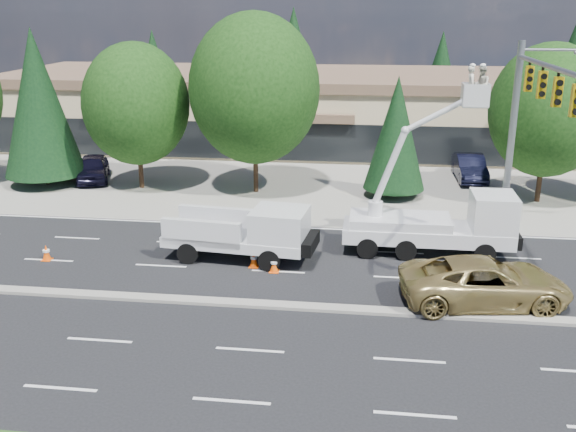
# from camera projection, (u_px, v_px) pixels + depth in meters

# --- Properties ---
(ground) EXTENTS (140.00, 140.00, 0.00)m
(ground) POSITION_uv_depth(u_px,v_px,m) (266.00, 306.00, 23.39)
(ground) COLOR black
(ground) RESTS_ON ground
(concrete_apron) EXTENTS (140.00, 22.00, 0.01)m
(concrete_apron) POSITION_uv_depth(u_px,v_px,m) (314.00, 172.00, 42.25)
(concrete_apron) COLOR gray
(concrete_apron) RESTS_ON ground
(road_median) EXTENTS (120.00, 0.55, 0.12)m
(road_median) POSITION_uv_depth(u_px,v_px,m) (266.00, 304.00, 23.37)
(road_median) COLOR gray
(road_median) RESTS_ON ground
(strip_mall) EXTENTS (50.40, 15.40, 5.50)m
(strip_mall) POSITION_uv_depth(u_px,v_px,m) (326.00, 107.00, 50.78)
(strip_mall) COLOR tan
(strip_mall) RESTS_ON ground
(tree_front_b) EXTENTS (4.74, 4.74, 9.34)m
(tree_front_b) POSITION_uv_depth(u_px,v_px,m) (38.00, 102.00, 37.90)
(tree_front_b) COLOR #332114
(tree_front_b) RESTS_ON ground
(tree_front_c) EXTENTS (6.19, 6.19, 8.58)m
(tree_front_c) POSITION_uv_depth(u_px,v_px,m) (136.00, 104.00, 37.18)
(tree_front_c) COLOR #332114
(tree_front_c) RESTS_ON ground
(tree_front_d) EXTENTS (7.39, 7.39, 10.25)m
(tree_front_d) POSITION_uv_depth(u_px,v_px,m) (254.00, 89.00, 36.03)
(tree_front_d) COLOR #332114
(tree_front_d) RESTS_ON ground
(tree_front_e) EXTENTS (3.47, 3.47, 6.85)m
(tree_front_e) POSITION_uv_depth(u_px,v_px,m) (396.00, 133.00, 35.80)
(tree_front_e) COLOR #332114
(tree_front_e) RESTS_ON ground
(tree_front_f) EXTENTS (6.28, 6.28, 8.71)m
(tree_front_f) POSITION_uv_depth(u_px,v_px,m) (548.00, 111.00, 34.39)
(tree_front_f) COLOR #332114
(tree_front_f) RESTS_ON ground
(tree_back_a) EXTENTS (4.21, 4.21, 8.30)m
(tree_back_a) POSITION_uv_depth(u_px,v_px,m) (154.00, 70.00, 63.77)
(tree_back_a) COLOR #332114
(tree_back_a) RESTS_ON ground
(tree_back_b) EXTENTS (5.30, 5.30, 10.44)m
(tree_back_b) POSITION_uv_depth(u_px,v_px,m) (294.00, 59.00, 61.74)
(tree_back_b) COLOR #332114
(tree_back_b) RESTS_ON ground
(tree_back_c) EXTENTS (4.22, 4.22, 8.31)m
(tree_back_c) POSITION_uv_depth(u_px,v_px,m) (441.00, 73.00, 60.41)
(tree_back_c) COLOR #332114
(tree_back_c) RESTS_ON ground
(tree_back_d) EXTENTS (5.23, 5.23, 10.31)m
(tree_back_d) POSITION_uv_depth(u_px,v_px,m) (575.00, 63.00, 58.64)
(tree_back_d) COLOR #332114
(tree_back_d) RESTS_ON ground
(signal_mast) EXTENTS (2.76, 10.16, 9.00)m
(signal_mast) POSITION_uv_depth(u_px,v_px,m) (526.00, 115.00, 26.95)
(signal_mast) COLOR gray
(signal_mast) RESTS_ON ground
(utility_pickup) EXTENTS (6.32, 2.90, 2.34)m
(utility_pickup) POSITION_uv_depth(u_px,v_px,m) (246.00, 238.00, 27.45)
(utility_pickup) COLOR silver
(utility_pickup) RESTS_ON ground
(bucket_truck) EXTENTS (7.32, 2.39, 8.23)m
(bucket_truck) POSITION_uv_depth(u_px,v_px,m) (442.00, 216.00, 27.89)
(bucket_truck) COLOR silver
(bucket_truck) RESTS_ON ground
(traffic_cone_a) EXTENTS (0.40, 0.40, 0.70)m
(traffic_cone_a) POSITION_uv_depth(u_px,v_px,m) (46.00, 253.00, 27.54)
(traffic_cone_a) COLOR #FF5208
(traffic_cone_a) RESTS_ON ground
(traffic_cone_b) EXTENTS (0.40, 0.40, 0.70)m
(traffic_cone_b) POSITION_uv_depth(u_px,v_px,m) (254.00, 259.00, 26.81)
(traffic_cone_b) COLOR #FF5208
(traffic_cone_b) RESTS_ON ground
(traffic_cone_c) EXTENTS (0.40, 0.40, 0.70)m
(traffic_cone_c) POSITION_uv_depth(u_px,v_px,m) (274.00, 264.00, 26.30)
(traffic_cone_c) COLOR #FF5208
(traffic_cone_c) RESTS_ON ground
(traffic_cone_d) EXTENTS (0.40, 0.40, 0.70)m
(traffic_cone_d) POSITION_uv_depth(u_px,v_px,m) (471.00, 274.00, 25.32)
(traffic_cone_d) COLOR #FF5208
(traffic_cone_d) RESTS_ON ground
(minivan) EXTENTS (6.46, 3.66, 1.70)m
(minivan) POSITION_uv_depth(u_px,v_px,m) (485.00, 282.00, 23.35)
(minivan) COLOR tan
(minivan) RESTS_ON ground
(parked_car_west) EXTENTS (3.29, 4.97, 1.57)m
(parked_car_west) POSITION_uv_depth(u_px,v_px,m) (93.00, 168.00, 40.13)
(parked_car_west) COLOR black
(parked_car_west) RESTS_ON ground
(parked_car_east) EXTENTS (1.77, 4.83, 1.58)m
(parked_car_east) POSITION_uv_depth(u_px,v_px,m) (470.00, 168.00, 40.22)
(parked_car_east) COLOR black
(parked_car_east) RESTS_ON ground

